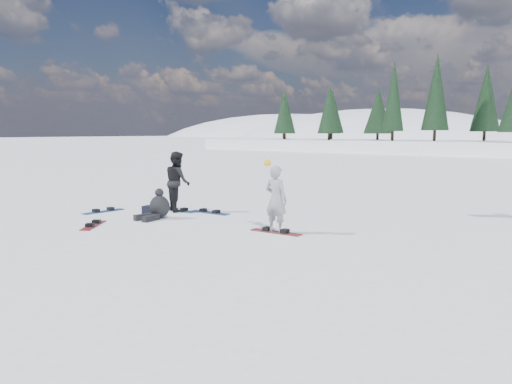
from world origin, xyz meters
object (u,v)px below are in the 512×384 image
at_px(seated_rider, 158,207).
at_px(snowboard_loose_a, 103,211).
at_px(snowboarder_man, 178,181).
at_px(snowboard_loose_c, 210,213).
at_px(snowboarder_woman, 276,199).
at_px(gear_bag, 150,210).
at_px(snowboard_loose_b, 93,225).

bearing_deg(seated_rider, snowboard_loose_a, -171.91).
xyz_separation_m(snowboarder_man, seated_rider, (0.58, -1.40, -0.66)).
bearing_deg(snowboard_loose_a, snowboard_loose_c, -53.41).
xyz_separation_m(snowboarder_woman, snowboard_loose_a, (-6.66, -0.71, -0.91)).
relative_size(gear_bag, snowboard_loose_b, 0.30).
bearing_deg(snowboard_loose_a, gear_bag, -69.56).
bearing_deg(seated_rider, snowboarder_man, 113.94).
relative_size(snowboarder_man, snowboard_loose_b, 1.37).
bearing_deg(snowboard_loose_b, seated_rider, 128.50).
height_order(snowboard_loose_b, snowboard_loose_a, same).
bearing_deg(snowboarder_woman, seated_rider, 6.03).
distance_m(snowboard_loose_b, snowboard_loose_c, 3.89).
relative_size(snowboarder_woman, seated_rider, 1.76).
height_order(snowboarder_man, seated_rider, snowboarder_man).
height_order(gear_bag, snowboard_loose_b, gear_bag).
xyz_separation_m(snowboarder_woman, snowboard_loose_c, (-3.64, 1.31, -0.91)).
distance_m(snowboarder_man, gear_bag, 1.44).
xyz_separation_m(snowboarder_woman, snowboard_loose_b, (-4.76, -2.42, -0.91)).
xyz_separation_m(snowboarder_man, gear_bag, (-0.12, -1.14, -0.87)).
relative_size(snowboarder_man, seated_rider, 1.83).
bearing_deg(snowboard_loose_c, snowboard_loose_b, -109.54).
height_order(snowboarder_woman, snowboarder_man, snowboarder_man).
height_order(snowboard_loose_b, snowboard_loose_c, same).
xyz_separation_m(snowboarder_woman, snowboarder_man, (-4.81, 0.98, 0.10)).
bearing_deg(seated_rider, gear_bag, 160.87).
relative_size(snowboarder_woman, snowboard_loose_a, 1.31).
bearing_deg(gear_bag, snowboarder_man, 84.25).
bearing_deg(snowboarder_man, gear_bag, 114.91).
height_order(gear_bag, snowboard_loose_c, gear_bag).
relative_size(gear_bag, snowboard_loose_a, 0.30).
bearing_deg(snowboarder_woman, gear_bag, 2.20).
height_order(snowboarder_man, snowboard_loose_a, snowboarder_man).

